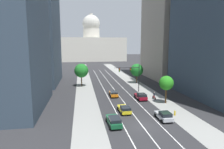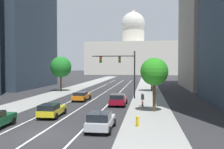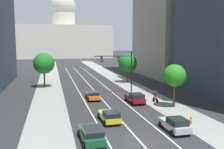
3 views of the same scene
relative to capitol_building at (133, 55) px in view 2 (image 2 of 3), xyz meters
name	(u,v)px [view 2 (image 2 of 3)]	position (x,y,z in m)	size (l,w,h in m)	color
ground_plane	(112,88)	(0.00, -94.27, -11.46)	(400.00, 400.00, 0.00)	#2B2B2D
sidewalk_left	(71,89)	(-8.17, -99.27, -11.46)	(4.89, 130.00, 0.01)	gray
sidewalk_right	(148,90)	(8.17, -99.27, -11.46)	(4.89, 130.00, 0.01)	gray
lane_stripe_left	(84,95)	(-2.86, -109.27, -11.45)	(0.16, 90.00, 0.01)	white
lane_stripe_center	(100,95)	(0.00, -109.27, -11.45)	(0.16, 90.00, 0.01)	white
lane_stripe_right	(117,95)	(2.86, -109.27, -11.45)	(0.16, 90.00, 0.01)	white
office_tower_far_left	(4,14)	(-25.26, -95.99, 5.67)	(18.26, 23.47, 34.20)	#334251
capitol_building	(133,55)	(0.00, 0.00, 0.00)	(52.61, 29.08, 37.68)	beige
car_crimson	(118,99)	(4.29, -120.13, -10.68)	(2.12, 4.42, 1.52)	maroon
car_orange	(81,96)	(-1.43, -116.45, -10.75)	(2.01, 4.34, 1.33)	orange
car_silver	(101,121)	(4.29, -132.66, -10.70)	(1.98, 4.10, 1.51)	#B2B5BA
car_yellow	(51,110)	(-1.42, -128.20, -10.74)	(2.04, 4.29, 1.39)	yellow
traffic_signal_mast	(122,66)	(4.04, -112.68, -6.42)	(6.74, 0.39, 7.31)	black
fire_hydrant	(137,121)	(7.10, -130.95, -11.00)	(0.26, 0.35, 0.91)	yellow
cyclist	(143,100)	(7.36, -120.41, -10.61)	(0.39, 1.70, 1.72)	black
street_tree_near_left	(61,67)	(-9.02, -103.20, -6.68)	(4.17, 4.17, 6.88)	#51381E
street_tree_far_right	(154,72)	(8.68, -123.65, -7.07)	(3.06, 3.06, 5.95)	#51381E
street_tree_mid_right	(152,69)	(8.91, -100.86, -7.16)	(4.14, 4.14, 6.39)	#51381E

